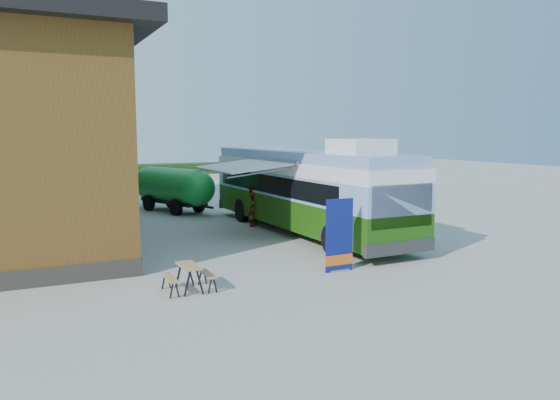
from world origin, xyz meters
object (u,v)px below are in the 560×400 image
bus (304,188)px  picnic_table (189,272)px  banner (339,242)px  person_b (127,199)px  person_a (254,206)px  slurry_tanker (173,186)px

bus → picnic_table: (-6.65, -6.11, -1.33)m
banner → person_b: size_ratio=1.19×
picnic_table → person_a: (5.36, 8.35, 0.38)m
bus → person_b: (-5.80, 7.18, -0.94)m
banner → person_a: 8.36m
banner → picnic_table: (-4.55, -0.03, -0.37)m
picnic_table → person_a: bearing=58.5°
slurry_tanker → person_a: bearing=-91.8°
bus → banner: size_ratio=5.83×
bus → person_b: 9.28m
person_b → banner: bearing=43.9°
banner → slurry_tanker: 14.34m
picnic_table → slurry_tanker: size_ratio=0.21×
picnic_table → slurry_tanker: 14.72m
banner → person_a: banner is taller
bus → person_a: bearing=118.9°
bus → picnic_table: 9.13m
banner → person_a: size_ratio=1.21×
person_a → person_b: person_b is taller
person_a → person_b: (-4.51, 4.94, 0.01)m
picnic_table → person_b: bearing=87.6°
person_b → slurry_tanker: size_ratio=0.31×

